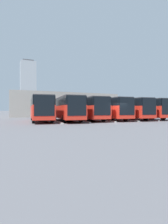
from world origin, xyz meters
The scene contains 14 objects.
ground_plane centered at (0.00, 0.00, 0.00)m, with size 600.00×600.00×0.00m, color #5B5B60.
bus_0 centered at (-8.88, -5.23, 1.89)m, with size 3.49×11.87×3.40m.
curb_divider_0 centered at (-7.10, -3.50, 0.07)m, with size 0.24×7.86×0.15m, color #9E9E99.
bus_1 centered at (-5.33, -5.23, 1.89)m, with size 3.49×11.87×3.40m.
curb_divider_1 centered at (-3.55, -3.50, 0.07)m, with size 0.24×7.86×0.15m, color #9E9E99.
bus_2 centered at (-1.77, -5.45, 1.89)m, with size 3.49×11.87×3.40m.
curb_divider_2 centered at (0.00, -3.72, 0.07)m, with size 0.24×7.86×0.15m, color #9E9E99.
bus_3 centered at (1.78, -5.67, 1.89)m, with size 3.49×11.87×3.40m.
curb_divider_3 centered at (3.55, -3.94, 0.07)m, with size 0.24×7.86×0.15m, color #9E9E99.
bus_4 centered at (5.33, -5.25, 1.89)m, with size 3.49×11.87×3.40m.
curb_divider_4 centered at (7.10, -3.52, 0.07)m, with size 0.24×7.86×0.15m, color #9E9E99.
bus_5 centered at (8.88, -6.07, 1.89)m, with size 3.49×11.87×3.40m.
station_building centered at (0.00, -25.93, 2.93)m, with size 26.30×15.53×5.82m.
office_tower centered at (-9.85, -242.33, 35.52)m, with size 20.99×20.99×72.24m.
Camera 1 is at (12.78, 19.30, 1.62)m, focal length 28.00 mm.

